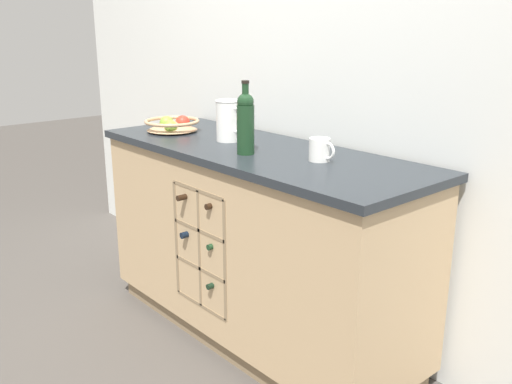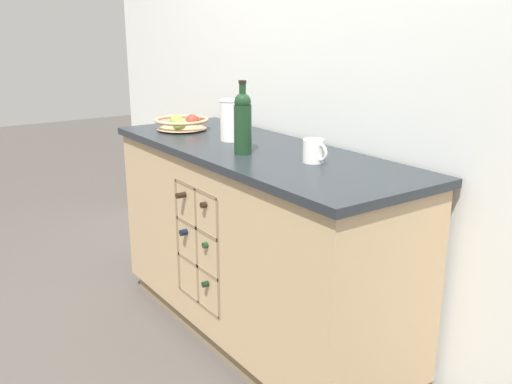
# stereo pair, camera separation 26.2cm
# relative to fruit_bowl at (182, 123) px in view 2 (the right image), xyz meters

# --- Properties ---
(ground_plane) EXTENTS (14.00, 14.00, 0.00)m
(ground_plane) POSITION_rel_fruit_bowl_xyz_m (0.59, 0.06, -0.98)
(ground_plane) COLOR #4C4742
(back_wall) EXTENTS (4.40, 0.06, 2.55)m
(back_wall) POSITION_rel_fruit_bowl_xyz_m (0.59, 0.42, 0.30)
(back_wall) COLOR silver
(back_wall) RESTS_ON ground_plane
(kitchen_island) EXTENTS (1.72, 0.64, 0.94)m
(kitchen_island) POSITION_rel_fruit_bowl_xyz_m (0.59, 0.06, -0.50)
(kitchen_island) COLOR #8B7354
(kitchen_island) RESTS_ON ground_plane
(fruit_bowl) EXTENTS (0.28, 0.28, 0.08)m
(fruit_bowl) POSITION_rel_fruit_bowl_xyz_m (0.00, 0.00, 0.00)
(fruit_bowl) COLOR tan
(fruit_bowl) RESTS_ON kitchen_island
(white_pitcher) EXTENTS (0.18, 0.12, 0.19)m
(white_pitcher) POSITION_rel_fruit_bowl_xyz_m (0.38, 0.07, 0.06)
(white_pitcher) COLOR white
(white_pitcher) RESTS_ON kitchen_island
(ceramic_mug) EXTENTS (0.12, 0.09, 0.09)m
(ceramic_mug) POSITION_rel_fruit_bowl_xyz_m (0.95, 0.09, 0.01)
(ceramic_mug) COLOR white
(ceramic_mug) RESTS_ON kitchen_island
(standing_wine_bottle) EXTENTS (0.08, 0.08, 0.31)m
(standing_wine_bottle) POSITION_rel_fruit_bowl_xyz_m (0.65, -0.05, 0.10)
(standing_wine_bottle) COLOR #19381E
(standing_wine_bottle) RESTS_ON kitchen_island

